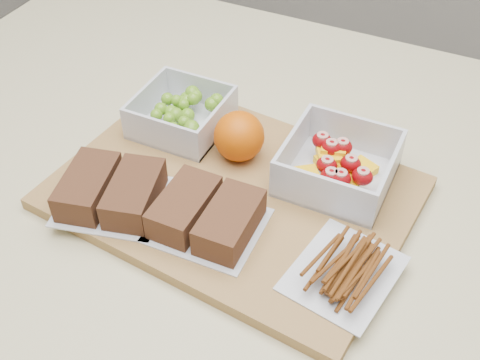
{
  "coord_description": "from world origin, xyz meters",
  "views": [
    {
      "loc": [
        0.22,
        -0.49,
        1.43
      ],
      "look_at": [
        -0.02,
        -0.0,
        0.93
      ],
      "focal_mm": 45.0,
      "sensor_mm": 36.0,
      "label": 1
    }
  ],
  "objects_px": {
    "grape_container": "(184,114)",
    "orange": "(239,136)",
    "sandwich_bag_left": "(111,191)",
    "fruit_container": "(338,167)",
    "sandwich_bag_center": "(207,215)",
    "cutting_board": "(233,193)",
    "pretzel_bag": "(345,266)"
  },
  "relations": [
    {
      "from": "grape_container",
      "to": "orange",
      "type": "relative_size",
      "value": 1.77
    },
    {
      "from": "grape_container",
      "to": "sandwich_bag_left",
      "type": "bearing_deg",
      "value": -91.38
    },
    {
      "from": "fruit_container",
      "to": "sandwich_bag_left",
      "type": "height_order",
      "value": "fruit_container"
    },
    {
      "from": "grape_container",
      "to": "sandwich_bag_center",
      "type": "height_order",
      "value": "grape_container"
    },
    {
      "from": "cutting_board",
      "to": "sandwich_bag_left",
      "type": "xyz_separation_m",
      "value": [
        -0.12,
        -0.08,
        0.03
      ]
    },
    {
      "from": "sandwich_bag_center",
      "to": "orange",
      "type": "bearing_deg",
      "value": 99.34
    },
    {
      "from": "cutting_board",
      "to": "fruit_container",
      "type": "distance_m",
      "value": 0.13
    },
    {
      "from": "grape_container",
      "to": "pretzel_bag",
      "type": "distance_m",
      "value": 0.32
    },
    {
      "from": "orange",
      "to": "grape_container",
      "type": "bearing_deg",
      "value": 165.74
    },
    {
      "from": "grape_container",
      "to": "orange",
      "type": "bearing_deg",
      "value": -14.26
    },
    {
      "from": "fruit_container",
      "to": "sandwich_bag_left",
      "type": "bearing_deg",
      "value": -145.99
    },
    {
      "from": "orange",
      "to": "pretzel_bag",
      "type": "relative_size",
      "value": 0.47
    },
    {
      "from": "fruit_container",
      "to": "pretzel_bag",
      "type": "height_order",
      "value": "fruit_container"
    },
    {
      "from": "sandwich_bag_left",
      "to": "sandwich_bag_center",
      "type": "xyz_separation_m",
      "value": [
        0.12,
        0.01,
        -0.0
      ]
    },
    {
      "from": "grape_container",
      "to": "fruit_container",
      "type": "relative_size",
      "value": 0.9
    },
    {
      "from": "cutting_board",
      "to": "fruit_container",
      "type": "bearing_deg",
      "value": 38.45
    },
    {
      "from": "grape_container",
      "to": "fruit_container",
      "type": "height_order",
      "value": "fruit_container"
    },
    {
      "from": "sandwich_bag_center",
      "to": "pretzel_bag",
      "type": "relative_size",
      "value": 0.91
    },
    {
      "from": "grape_container",
      "to": "fruit_container",
      "type": "bearing_deg",
      "value": -3.15
    },
    {
      "from": "cutting_board",
      "to": "pretzel_bag",
      "type": "bearing_deg",
      "value": -16.61
    },
    {
      "from": "cutting_board",
      "to": "orange",
      "type": "bearing_deg",
      "value": 114.15
    },
    {
      "from": "fruit_container",
      "to": "grape_container",
      "type": "bearing_deg",
      "value": 176.85
    },
    {
      "from": "grape_container",
      "to": "fruit_container",
      "type": "xyz_separation_m",
      "value": [
        0.22,
        -0.01,
        0.0
      ]
    },
    {
      "from": "orange",
      "to": "pretzel_bag",
      "type": "distance_m",
      "value": 0.22
    },
    {
      "from": "cutting_board",
      "to": "pretzel_bag",
      "type": "relative_size",
      "value": 3.04
    },
    {
      "from": "cutting_board",
      "to": "grape_container",
      "type": "xyz_separation_m",
      "value": [
        -0.12,
        0.08,
        0.03
      ]
    },
    {
      "from": "pretzel_bag",
      "to": "sandwich_bag_center",
      "type": "bearing_deg",
      "value": -179.28
    },
    {
      "from": "cutting_board",
      "to": "pretzel_bag",
      "type": "xyz_separation_m",
      "value": [
        0.17,
        -0.07,
        0.02
      ]
    },
    {
      "from": "grape_container",
      "to": "orange",
      "type": "height_order",
      "value": "orange"
    },
    {
      "from": "pretzel_bag",
      "to": "cutting_board",
      "type": "bearing_deg",
      "value": 157.83
    },
    {
      "from": "sandwich_bag_left",
      "to": "cutting_board",
      "type": "bearing_deg",
      "value": 35.01
    },
    {
      "from": "fruit_container",
      "to": "sandwich_bag_center",
      "type": "bearing_deg",
      "value": -127.6
    }
  ]
}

